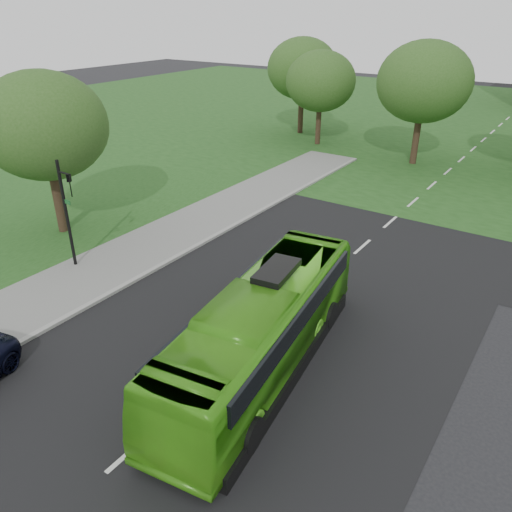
% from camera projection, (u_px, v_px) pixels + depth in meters
% --- Properties ---
extents(ground, '(160.00, 160.00, 0.00)m').
position_uv_depth(ground, '(254.00, 343.00, 18.55)').
color(ground, black).
rests_on(ground, ground).
extents(street_surfaces, '(120.00, 120.00, 0.15)m').
position_uv_depth(street_surfaces, '(430.00, 181.00, 35.53)').
color(street_surfaces, black).
rests_on(street_surfaces, ground).
extents(tree_park_a, '(6.01, 6.01, 7.99)m').
position_uv_depth(tree_park_a, '(321.00, 81.00, 42.85)').
color(tree_park_a, black).
rests_on(tree_park_a, ground).
extents(tree_park_b, '(6.98, 6.98, 9.15)m').
position_uv_depth(tree_park_b, '(424.00, 82.00, 36.91)').
color(tree_park_b, black).
rests_on(tree_park_b, ground).
extents(tree_park_f, '(6.58, 6.58, 8.78)m').
position_uv_depth(tree_park_f, '(302.00, 69.00, 46.58)').
color(tree_park_f, black).
rests_on(tree_park_f, ground).
extents(tree_side_near, '(6.42, 6.42, 8.53)m').
position_uv_depth(tree_side_near, '(44.00, 126.00, 25.21)').
color(tree_side_near, black).
rests_on(tree_side_near, ground).
extents(bus, '(4.16, 11.51, 3.14)m').
position_uv_depth(bus, '(262.00, 329.00, 16.65)').
color(bus, '#52BC1F').
rests_on(bus, ground).
extents(traffic_light, '(0.85, 0.26, 5.25)m').
position_uv_depth(traffic_light, '(67.00, 207.00, 22.51)').
color(traffic_light, black).
rests_on(traffic_light, ground).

